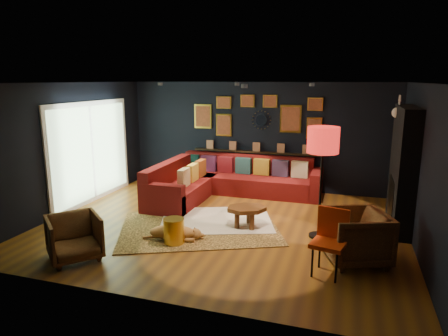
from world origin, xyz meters
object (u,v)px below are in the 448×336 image
(sectional, at_px, (222,182))
(pouf, at_px, (175,198))
(orange_chair, at_px, (331,236))
(dog, at_px, (172,230))
(coffee_table, at_px, (246,211))
(armchair_left, at_px, (74,235))
(gold_stool, at_px, (174,231))
(floor_lamp, at_px, (323,144))
(armchair_right, at_px, (356,234))

(sectional, distance_m, pouf, 1.28)
(sectional, xyz_separation_m, pouf, (-0.69, -1.08, -0.14))
(orange_chair, relative_size, dog, 0.88)
(pouf, bearing_deg, dog, -67.17)
(coffee_table, relative_size, armchair_left, 1.20)
(sectional, relative_size, orange_chair, 3.69)
(armchair_left, distance_m, gold_stool, 1.54)
(coffee_table, xyz_separation_m, orange_chair, (1.54, -1.33, 0.22))
(floor_lamp, bearing_deg, armchair_right, -54.11)
(armchair_left, xyz_separation_m, gold_stool, (1.18, 0.98, -0.16))
(gold_stool, xyz_separation_m, dog, (-0.10, 0.13, -0.03))
(armchair_left, bearing_deg, dog, -2.86)
(coffee_table, height_order, gold_stool, gold_stool)
(gold_stool, bearing_deg, armchair_right, 4.10)
(armchair_left, xyz_separation_m, armchair_right, (4.02, 1.18, 0.06))
(armchair_right, xyz_separation_m, floor_lamp, (-0.59, 0.82, 1.19))
(pouf, xyz_separation_m, armchair_left, (-0.38, -2.78, 0.19))
(coffee_table, height_order, dog, coffee_table)
(orange_chair, bearing_deg, armchair_right, 66.89)
(coffee_table, relative_size, orange_chair, 0.97)
(floor_lamp, bearing_deg, orange_chair, -79.02)
(floor_lamp, bearing_deg, armchair_left, -149.72)
(armchair_left, height_order, dog, armchair_left)
(armchair_right, bearing_deg, dog, -109.65)
(sectional, distance_m, orange_chair, 4.09)
(pouf, relative_size, armchair_left, 0.65)
(coffee_table, height_order, armchair_left, armchair_left)
(sectional, relative_size, armchair_right, 3.95)
(coffee_table, height_order, floor_lamp, floor_lamp)
(orange_chair, bearing_deg, pouf, 160.69)
(coffee_table, bearing_deg, gold_stool, -131.80)
(armchair_left, xyz_separation_m, dog, (1.08, 1.11, -0.19))
(sectional, bearing_deg, armchair_left, -105.45)
(sectional, height_order, floor_lamp, floor_lamp)
(sectional, xyz_separation_m, orange_chair, (2.61, -3.15, 0.22))
(sectional, height_order, coffee_table, sectional)
(sectional, distance_m, armchair_left, 4.00)
(sectional, xyz_separation_m, floor_lamp, (2.36, -1.86, 1.30))
(gold_stool, xyz_separation_m, floor_lamp, (2.24, 1.02, 1.40))
(armchair_right, xyz_separation_m, dog, (-2.93, -0.07, -0.25))
(coffee_table, distance_m, armchair_right, 2.07)
(armchair_right, bearing_deg, sectional, -153.26)
(gold_stool, height_order, dog, gold_stool)
(dog, bearing_deg, armchair_right, -12.45)
(coffee_table, distance_m, gold_stool, 1.43)
(armchair_left, xyz_separation_m, orange_chair, (3.68, 0.71, 0.17))
(coffee_table, xyz_separation_m, floor_lamp, (1.29, -0.04, 1.29))
(sectional, height_order, pouf, sectional)
(armchair_right, distance_m, floor_lamp, 1.56)
(armchair_left, height_order, orange_chair, orange_chair)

